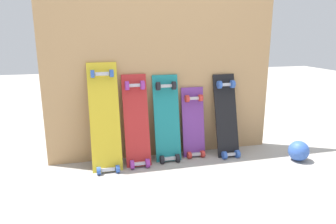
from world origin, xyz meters
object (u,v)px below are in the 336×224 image
Objects in this scene: skateboard_teal at (167,122)px; skateboard_purple at (194,126)px; skateboard_yellow at (105,122)px; skateboard_black at (227,119)px; skateboard_red at (137,125)px; rubber_ball at (299,151)px.

skateboard_purple is at bearing 5.45° from skateboard_teal.
skateboard_purple is at bearing 4.78° from skateboard_yellow.
skateboard_yellow reaches higher than skateboard_purple.
skateboard_teal is at bearing 4.45° from skateboard_yellow.
skateboard_black is (1.00, 0.01, -0.06)m from skateboard_yellow.
skateboard_teal is at bearing 5.46° from skateboard_red.
skateboard_teal is at bearing 162.99° from rubber_ball.
skateboard_black reaches higher than skateboard_purple.
skateboard_yellow reaches higher than skateboard_teal.
skateboard_red is at bearing -179.96° from skateboard_black.
skateboard_yellow reaches higher than skateboard_red.
skateboard_teal is 1.17× the size of skateboard_purple.
skateboard_yellow is 1.00m from skateboard_black.
skateboard_purple is (0.24, 0.02, -0.06)m from skateboard_teal.
skateboard_teal is (0.49, 0.04, -0.05)m from skateboard_yellow.
skateboard_yellow is 1.14× the size of skateboard_red.
skateboard_black is at bearing 0.86° from skateboard_yellow.
skateboard_red is 1.32m from rubber_ball.
skateboard_teal is 1.09m from rubber_ball.
skateboard_teal is 1.01× the size of skateboard_black.
skateboard_purple reaches higher than rubber_ball.
skateboard_purple is 0.87× the size of skateboard_black.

